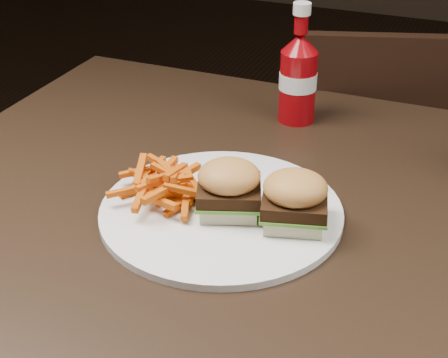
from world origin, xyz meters
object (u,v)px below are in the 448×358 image
at_px(chair_far, 374,187).
at_px(plate, 221,212).
at_px(ketchup_bottle, 298,87).
at_px(dining_table, 317,220).

bearing_deg(chair_far, plate, 64.15).
bearing_deg(plate, ketchup_bottle, 89.39).
bearing_deg(ketchup_bottle, plate, -90.61).
distance_m(dining_table, ketchup_bottle, 0.29).
height_order(chair_far, plate, plate).
relative_size(chair_far, plate, 1.22).
relative_size(plate, ketchup_bottle, 2.63).
xyz_separation_m(chair_far, plate, (-0.10, -0.70, 0.33)).
relative_size(dining_table, ketchup_bottle, 9.70).
distance_m(dining_table, chair_far, 0.70).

